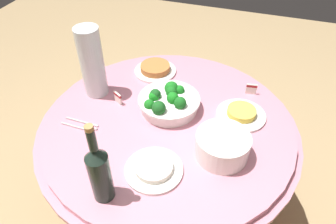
# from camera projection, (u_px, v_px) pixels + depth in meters

# --- Properties ---
(ground_plane) EXTENTS (6.00, 6.00, 0.00)m
(ground_plane) POSITION_uv_depth(u_px,v_px,m) (168.00, 210.00, 1.86)
(ground_plane) COLOR tan
(buffet_table) EXTENTS (1.16, 1.16, 0.74)m
(buffet_table) POSITION_uv_depth(u_px,v_px,m) (168.00, 171.00, 1.61)
(buffet_table) COLOR maroon
(buffet_table) RESTS_ON ground_plane
(broccoli_bowl) EXTENTS (0.28, 0.28, 0.11)m
(broccoli_bowl) POSITION_uv_depth(u_px,v_px,m) (169.00, 102.00, 1.40)
(broccoli_bowl) COLOR white
(broccoli_bowl) RESTS_ON buffet_table
(plate_stack) EXTENTS (0.21, 0.21, 0.10)m
(plate_stack) POSITION_uv_depth(u_px,v_px,m) (222.00, 146.00, 1.19)
(plate_stack) COLOR white
(plate_stack) RESTS_ON buffet_table
(wine_bottle) EXTENTS (0.07, 0.07, 0.34)m
(wine_bottle) POSITION_uv_depth(u_px,v_px,m) (99.00, 172.00, 1.00)
(wine_bottle) COLOR #1E2E26
(wine_bottle) RESTS_ON buffet_table
(decorative_fruit_vase) EXTENTS (0.11, 0.11, 0.34)m
(decorative_fruit_vase) POSITION_uv_depth(u_px,v_px,m) (92.00, 64.00, 1.41)
(decorative_fruit_vase) COLOR silver
(decorative_fruit_vase) RESTS_ON buffet_table
(serving_tongs) EXTENTS (0.17, 0.05, 0.01)m
(serving_tongs) POSITION_uv_depth(u_px,v_px,m) (81.00, 125.00, 1.34)
(serving_tongs) COLOR silver
(serving_tongs) RESTS_ON buffet_table
(food_plate_rice) EXTENTS (0.22, 0.22, 0.03)m
(food_plate_rice) POSITION_uv_depth(u_px,v_px,m) (154.00, 169.00, 1.15)
(food_plate_rice) COLOR white
(food_plate_rice) RESTS_ON buffet_table
(food_plate_fried_egg) EXTENTS (0.22, 0.22, 0.04)m
(food_plate_fried_egg) POSITION_uv_depth(u_px,v_px,m) (241.00, 114.00, 1.38)
(food_plate_fried_egg) COLOR white
(food_plate_fried_egg) RESTS_ON buffet_table
(food_plate_peanuts) EXTENTS (0.22, 0.22, 0.04)m
(food_plate_peanuts) POSITION_uv_depth(u_px,v_px,m) (155.00, 69.00, 1.64)
(food_plate_peanuts) COLOR white
(food_plate_peanuts) RESTS_ON buffet_table
(label_placard_front) EXTENTS (0.05, 0.02, 0.05)m
(label_placard_front) POSITION_uv_depth(u_px,v_px,m) (251.00, 88.00, 1.49)
(label_placard_front) COLOR white
(label_placard_front) RESTS_ON buffet_table
(label_placard_mid) EXTENTS (0.05, 0.03, 0.05)m
(label_placard_mid) POSITION_uv_depth(u_px,v_px,m) (118.00, 97.00, 1.44)
(label_placard_mid) COLOR white
(label_placard_mid) RESTS_ON buffet_table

